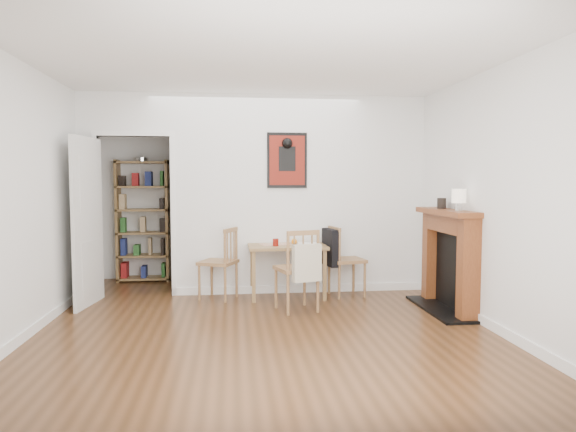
{
  "coord_description": "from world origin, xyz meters",
  "views": [
    {
      "loc": [
        -0.31,
        -5.34,
        1.49
      ],
      "look_at": [
        0.33,
        0.6,
        1.07
      ],
      "focal_mm": 32.0,
      "sensor_mm": 36.0,
      "label": 1
    }
  ],
  "objects": [
    {
      "name": "red_glass",
      "position": [
        0.22,
        1.02,
        0.72
      ],
      "size": [
        0.07,
        0.07,
        0.09
      ],
      "primitive_type": "cylinder",
      "color": "maroon",
      "rests_on": "dining_table"
    },
    {
      "name": "mantel_lamp",
      "position": [
        2.12,
        -0.04,
        1.31
      ],
      "size": [
        0.15,
        0.15,
        0.24
      ],
      "color": "silver",
      "rests_on": "fireplace"
    },
    {
      "name": "fireplace",
      "position": [
        2.16,
        0.25,
        0.62
      ],
      "size": [
        0.45,
        1.25,
        1.16
      ],
      "color": "brown",
      "rests_on": "ground"
    },
    {
      "name": "ceramic_jar_a",
      "position": [
        2.11,
        0.4,
        1.22
      ],
      "size": [
        0.1,
        0.1,
        0.13
      ],
      "primitive_type": "cylinder",
      "color": "black",
      "rests_on": "fireplace"
    },
    {
      "name": "ceramic_jar_b",
      "position": [
        2.17,
        0.5,
        1.21
      ],
      "size": [
        0.09,
        0.09,
        0.11
      ],
      "primitive_type": "cylinder",
      "color": "black",
      "rests_on": "fireplace"
    },
    {
      "name": "chair_front",
      "position": [
        0.42,
        0.41,
        0.48
      ],
      "size": [
        0.59,
        0.63,
        0.94
      ],
      "color": "olive",
      "rests_on": "ground"
    },
    {
      "name": "chair_left",
      "position": [
        -0.5,
        1.1,
        0.45
      ],
      "size": [
        0.6,
        0.6,
        0.91
      ],
      "color": "olive",
      "rests_on": "ground"
    },
    {
      "name": "ground",
      "position": [
        0.0,
        0.0,
        0.0
      ],
      "size": [
        5.2,
        5.2,
        0.0
      ],
      "primitive_type": "plane",
      "color": "brown",
      "rests_on": "ground"
    },
    {
      "name": "placemat",
      "position": [
        0.23,
        1.19,
        0.67
      ],
      "size": [
        0.44,
        0.37,
        0.0
      ],
      "primitive_type": "cube",
      "rotation": [
        0.0,
        0.0,
        0.26
      ],
      "color": "beige",
      "rests_on": "dining_table"
    },
    {
      "name": "notebook",
      "position": [
        0.66,
        1.14,
        0.68
      ],
      "size": [
        0.31,
        0.25,
        0.01
      ],
      "primitive_type": "cube",
      "rotation": [
        0.0,
        0.0,
        -0.16
      ],
      "color": "white",
      "rests_on": "dining_table"
    },
    {
      "name": "chair_right",
      "position": [
        1.13,
        1.1,
        0.47
      ],
      "size": [
        0.58,
        0.53,
        0.9
      ],
      "color": "olive",
      "rests_on": "ground"
    },
    {
      "name": "dining_table",
      "position": [
        0.38,
        1.1,
        0.59
      ],
      "size": [
        0.98,
        0.63,
        0.67
      ],
      "color": "olive",
      "rests_on": "ground"
    },
    {
      "name": "orange_fruit",
      "position": [
        0.47,
        1.16,
        0.71
      ],
      "size": [
        0.07,
        0.07,
        0.07
      ],
      "primitive_type": "sphere",
      "color": "orange",
      "rests_on": "dining_table"
    },
    {
      "name": "bookshelf",
      "position": [
        -1.63,
        2.4,
        0.88
      ],
      "size": [
        0.75,
        0.3,
        1.79
      ],
      "color": "olive",
      "rests_on": "ground"
    },
    {
      "name": "room_shell",
      "position": [
        0.1,
        1.34,
        1.3
      ],
      "size": [
        5.2,
        5.2,
        5.2
      ],
      "color": "white",
      "rests_on": "ground"
    }
  ]
}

